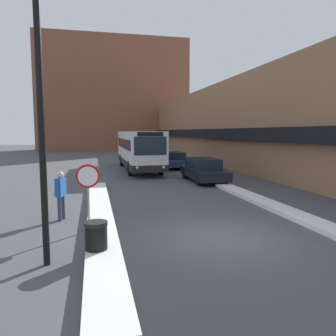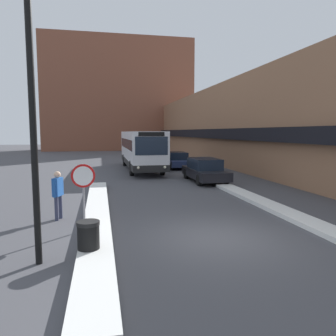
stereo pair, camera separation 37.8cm
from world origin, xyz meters
The scene contains 12 objects.
ground_plane centered at (0.00, 0.00, 0.00)m, with size 160.00×160.00×0.00m, color #47474C.
building_row_right centered at (9.97, 24.00, 3.86)m, with size 5.50×60.00×7.73m.
building_backdrop_far centered at (0.00, 51.44, 9.73)m, with size 26.00×8.00×19.47m.
snow_bank_left centered at (-3.60, 2.95, 0.11)m, with size 0.90×15.07×0.23m.
snow_bank_right centered at (3.60, 2.43, 0.09)m, with size 0.90×12.72×0.18m.
city_bus centered at (-0.06, 18.42, 1.78)m, with size 2.56×11.85×3.25m.
parked_car_front centered at (3.20, 11.06, 0.76)m, with size 1.93×4.87×1.50m.
parked_car_middle centered at (3.20, 19.06, 0.73)m, with size 1.85×4.25×1.44m.
stop_sign centered at (-3.99, 1.59, 1.58)m, with size 0.76×0.08×2.19m.
street_lamp centered at (-4.70, -0.97, 4.38)m, with size 1.46×0.36×7.17m.
pedestrian centered at (-4.98, 3.20, 1.08)m, with size 0.37×0.55×1.79m.
trash_bin centered at (-3.77, -0.80, 0.48)m, with size 0.59×0.59×0.95m.
Camera 1 is at (-3.79, -9.09, 3.21)m, focal length 35.00 mm.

